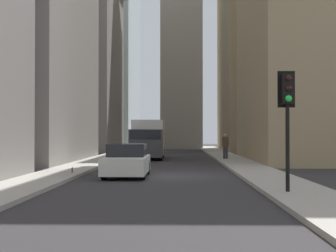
{
  "coord_description": "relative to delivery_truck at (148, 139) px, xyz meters",
  "views": [
    {
      "loc": [
        -21.72,
        -0.82,
        1.86
      ],
      "look_at": [
        16.98,
        -0.01,
        2.45
      ],
      "focal_mm": 52.98,
      "sensor_mm": 36.0,
      "label": 1
    }
  ],
  "objects": [
    {
      "name": "ground_plane",
      "position": [
        -14.5,
        -1.4,
        -1.46
      ],
      "size": [
        135.0,
        135.0,
        0.0
      ],
      "primitive_type": "plane",
      "color": "#302D30"
    },
    {
      "name": "sidewalk_right",
      "position": [
        -14.5,
        3.1,
        -1.39
      ],
      "size": [
        90.0,
        2.2,
        0.14
      ],
      "primitive_type": "cube",
      "color": "#A8A399",
      "rests_on": "ground_plane"
    },
    {
      "name": "sidewalk_left",
      "position": [
        -14.5,
        -5.9,
        -1.39
      ],
      "size": [
        90.0,
        2.2,
        0.14
      ],
      "primitive_type": "cube",
      "color": "#A8A399",
      "rests_on": "ground_plane"
    },
    {
      "name": "building_left_far",
      "position": [
        17.1,
        -12.0,
        12.25
      ],
      "size": [
        15.24,
        10.0,
        27.43
      ],
      "color": "#9E8966",
      "rests_on": "ground_plane"
    },
    {
      "name": "building_right_midfar",
      "position": [
        -4.22,
        9.19,
        8.47
      ],
      "size": [
        15.13,
        10.5,
        19.84
      ],
      "color": "gray",
      "rests_on": "ground_plane"
    },
    {
      "name": "building_right_far",
      "position": [
        14.74,
        9.19,
        9.29
      ],
      "size": [
        13.38,
        10.5,
        21.48
      ],
      "color": "gray",
      "rests_on": "ground_plane"
    },
    {
      "name": "delivery_truck",
      "position": [
        0.0,
        0.0,
        0.0
      ],
      "size": [
        6.46,
        2.25,
        2.84
      ],
      "color": "silver",
      "rests_on": "ground_plane"
    },
    {
      "name": "sedan_white",
      "position": [
        -14.89,
        -0.0,
        -0.8
      ],
      "size": [
        4.3,
        1.78,
        1.42
      ],
      "color": "silver",
      "rests_on": "ground_plane"
    },
    {
      "name": "traffic_light_foreground",
      "position": [
        -21.44,
        -5.47,
        1.32
      ],
      "size": [
        0.43,
        0.52,
        3.61
      ],
      "color": "black",
      "rests_on": "sidewalk_left"
    },
    {
      "name": "pedestrian",
      "position": [
        -2.31,
        -5.44,
        -0.38
      ],
      "size": [
        0.26,
        0.44,
        1.72
      ],
      "color": "#33333D",
      "rests_on": "sidewalk_left"
    },
    {
      "name": "discarded_bottle",
      "position": [
        -14.54,
        2.45,
        -1.21
      ],
      "size": [
        0.07,
        0.07,
        0.27
      ],
      "color": "brown",
      "rests_on": "sidewalk_right"
    }
  ]
}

